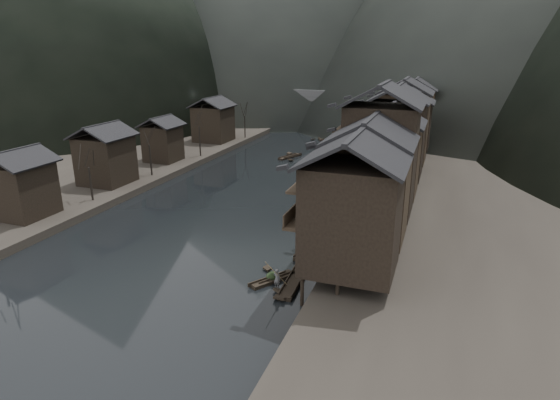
% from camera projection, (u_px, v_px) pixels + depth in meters
% --- Properties ---
extents(water, '(300.00, 300.00, 0.00)m').
position_uv_depth(water, '(204.00, 234.00, 50.36)').
color(water, black).
rests_on(water, ground).
extents(right_bank, '(40.00, 200.00, 1.80)m').
position_uv_depth(right_bank, '(519.00, 166.00, 74.61)').
color(right_bank, '#2D2823').
rests_on(right_bank, ground).
extents(left_bank, '(40.00, 200.00, 1.20)m').
position_uv_depth(left_bank, '(147.00, 140.00, 97.08)').
color(left_bank, '#2D2823').
rests_on(left_bank, ground).
extents(stilt_houses, '(9.00, 67.60, 16.10)m').
position_uv_depth(stilt_houses, '(395.00, 132.00, 58.88)').
color(stilt_houses, black).
rests_on(stilt_houses, ground).
extents(left_houses, '(8.10, 53.20, 8.73)m').
position_uv_depth(left_houses, '(148.00, 137.00, 73.09)').
color(left_houses, black).
rests_on(left_houses, left_bank).
extents(bare_trees, '(3.66, 62.02, 7.32)m').
position_uv_depth(bare_trees, '(155.00, 138.00, 68.97)').
color(bare_trees, black).
rests_on(bare_trees, left_bank).
extents(moored_sampans, '(2.88, 69.35, 0.47)m').
position_uv_depth(moored_sampans, '(358.00, 183.00, 68.15)').
color(moored_sampans, black).
rests_on(moored_sampans, water).
extents(midriver_boats, '(10.64, 41.58, 0.45)m').
position_uv_depth(midriver_boats, '(325.00, 141.00, 97.74)').
color(midriver_boats, black).
rests_on(midriver_boats, water).
extents(stone_bridge, '(40.00, 6.00, 9.00)m').
position_uv_depth(stone_bridge, '(346.00, 107.00, 113.05)').
color(stone_bridge, '#4C4C4F').
rests_on(stone_bridge, ground).
extents(hero_sampan, '(3.25, 4.34, 0.43)m').
position_uv_depth(hero_sampan, '(273.00, 279.00, 40.20)').
color(hero_sampan, black).
rests_on(hero_sampan, water).
extents(cargo_heap, '(1.03, 1.35, 0.62)m').
position_uv_depth(cargo_heap, '(272.00, 272.00, 40.23)').
color(cargo_heap, black).
rests_on(cargo_heap, hero_sampan).
extents(boatman, '(0.73, 0.58, 1.76)m').
position_uv_depth(boatman, '(277.00, 276.00, 38.34)').
color(boatman, '#595A5C').
rests_on(boatman, hero_sampan).
extents(bamboo_pole, '(1.60, 2.45, 3.55)m').
position_uv_depth(bamboo_pole, '(279.00, 247.00, 37.43)').
color(bamboo_pole, '#8C7A51').
rests_on(bamboo_pole, boatman).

